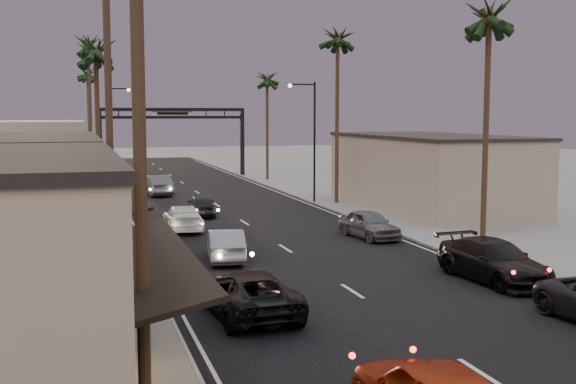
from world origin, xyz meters
TOP-DOWN VIEW (x-y plane):
  - ground at (0.00, 40.00)m, footprint 200.00×200.00m
  - road at (0.00, 45.00)m, footprint 14.00×120.00m
  - sidewalk_left at (-9.50, 52.00)m, footprint 5.00×92.00m
  - sidewalk_right at (9.50, 52.00)m, footprint 5.00×92.00m
  - storefront_far at (-13.00, 42.00)m, footprint 8.00×16.00m
  - storefront_dist at (-13.00, 65.00)m, footprint 8.00×20.00m
  - building_right at (14.00, 40.00)m, footprint 8.00×18.00m
  - arch at (0.00, 70.00)m, footprint 15.20×0.40m
  - streetlight_right at (6.92, 45.00)m, footprint 2.13×0.30m
  - streetlight_left at (-6.92, 58.00)m, footprint 2.13×0.30m
  - palm_lc at (-8.60, 36.00)m, footprint 3.20×3.20m
  - palm_ld at (-8.60, 55.00)m, footprint 3.20×3.20m
  - palm_ra at (8.60, 24.00)m, footprint 3.20×3.20m
  - palm_rb at (8.60, 44.00)m, footprint 3.20×3.20m
  - palm_rc at (8.60, 64.00)m, footprint 3.20×3.20m
  - palm_far at (-8.30, 78.00)m, footprint 3.20×3.20m
  - oncoming_pickup at (-4.53, 17.00)m, footprint 2.87×5.62m
  - oncoming_silver at (-3.42, 25.99)m, footprint 2.13×4.60m
  - oncoming_white at (-4.07, 35.01)m, footprint 2.18×5.05m
  - oncoming_dgrey at (-2.07, 40.51)m, footprint 2.08×4.33m
  - oncoming_grey_far at (-3.51, 53.63)m, footprint 2.29×5.16m
  - curbside_black at (6.00, 18.95)m, footprint 2.76×5.86m
  - curbside_grey at (5.16, 29.66)m, footprint 2.37×4.63m

SIDE VIEW (x-z plane):
  - ground at x=0.00m, z-range 0.00..0.00m
  - road at x=0.00m, z-range -0.01..0.01m
  - sidewalk_left at x=-9.50m, z-range 0.00..0.12m
  - sidewalk_right at x=9.50m, z-range 0.00..0.12m
  - oncoming_dgrey at x=-2.07m, z-range 0.00..1.43m
  - oncoming_white at x=-4.07m, z-range 0.00..1.45m
  - oncoming_silver at x=-3.42m, z-range 0.00..1.46m
  - curbside_grey at x=5.16m, z-range 0.00..1.51m
  - oncoming_pickup at x=-4.53m, z-range 0.00..1.52m
  - oncoming_grey_far at x=-3.51m, z-range 0.00..1.65m
  - curbside_black at x=6.00m, z-range 0.00..1.65m
  - storefront_far at x=-13.00m, z-range 0.00..5.00m
  - building_right at x=14.00m, z-range 0.00..5.00m
  - storefront_dist at x=-13.00m, z-range 0.00..6.00m
  - streetlight_right at x=6.92m, z-range 0.83..9.83m
  - streetlight_left at x=-6.92m, z-range 0.83..9.83m
  - arch at x=0.00m, z-range 1.90..9.17m
  - palm_lc at x=-8.60m, z-range 4.37..16.57m
  - palm_rc at x=8.60m, z-range 4.37..16.57m
  - palm_ra at x=8.60m, z-range 4.84..18.04m
  - palm_far at x=-8.30m, z-range 4.84..18.04m
  - palm_ld at x=-8.60m, z-range 5.32..19.52m
  - palm_rb at x=8.60m, z-range 5.32..19.52m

